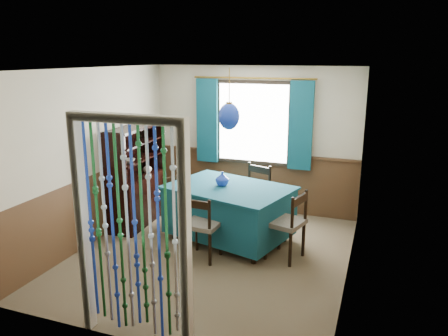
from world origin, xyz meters
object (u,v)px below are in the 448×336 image
at_px(chair_far, 253,194).
at_px(chair_right, 287,223).
at_px(chair_near, 202,225).
at_px(sideboard, 137,190).
at_px(vase_sideboard, 147,167).
at_px(dining_table, 229,210).
at_px(chair_left, 178,200).
at_px(pendant_lamp, 229,116).
at_px(vase_table, 222,179).
at_px(bowl_shelf, 128,161).

distance_m(chair_far, chair_right, 1.27).
height_order(chair_near, sideboard, sideboard).
bearing_deg(vase_sideboard, chair_right, -15.87).
relative_size(dining_table, sideboard, 1.23).
xyz_separation_m(chair_left, sideboard, (-0.71, -0.06, 0.12)).
height_order(sideboard, pendant_lamp, pendant_lamp).
distance_m(chair_left, vase_table, 0.96).
height_order(chair_far, vase_table, vase_table).
bearing_deg(chair_far, vase_table, 88.38).
bearing_deg(sideboard, bowl_shelf, -81.42).
bearing_deg(vase_table, pendant_lamp, -13.46).
height_order(chair_left, vase_table, vase_table).
bearing_deg(chair_near, bowl_shelf, 162.47).
height_order(dining_table, chair_right, chair_right).
bearing_deg(vase_sideboard, vase_table, -14.72).
relative_size(chair_far, chair_left, 1.17).
relative_size(chair_near, sideboard, 0.57).
relative_size(chair_right, vase_sideboard, 5.74).
relative_size(dining_table, bowl_shelf, 8.43).
height_order(chair_right, vase_table, vase_table).
distance_m(sideboard, vase_sideboard, 0.42).
distance_m(chair_far, pendant_lamp, 1.51).
relative_size(pendant_lamp, vase_sideboard, 5.10).
bearing_deg(dining_table, pendant_lamp, -48.30).
bearing_deg(pendant_lamp, vase_sideboard, 165.37).
bearing_deg(sideboard, vase_sideboard, 74.40).
relative_size(dining_table, vase_table, 10.39).
distance_m(dining_table, pendant_lamp, 1.37).
bearing_deg(bowl_shelf, chair_far, 26.29).
bearing_deg(bowl_shelf, pendant_lamp, 5.43).
bearing_deg(bowl_shelf, chair_right, -3.47).
relative_size(dining_table, pendant_lamp, 2.33).
distance_m(chair_near, vase_table, 0.85).
bearing_deg(vase_table, sideboard, 175.53).
height_order(chair_left, chair_right, chair_right).
distance_m(chair_right, pendant_lamp, 1.66).
relative_size(chair_far, bowl_shelf, 4.20).
xyz_separation_m(chair_far, chair_right, (0.77, -1.00, -0.02)).
relative_size(chair_right, sideboard, 0.60).
height_order(dining_table, pendant_lamp, pendant_lamp).
bearing_deg(dining_table, chair_left, -177.15).
distance_m(dining_table, vase_table, 0.46).
height_order(dining_table, sideboard, sideboard).
distance_m(chair_far, sideboard, 1.87).
distance_m(sideboard, bowl_shelf, 0.63).
bearing_deg(dining_table, chair_near, -85.55).
bearing_deg(vase_sideboard, dining_table, -14.63).
height_order(chair_far, vase_sideboard, chair_far).
bearing_deg(vase_table, bowl_shelf, -173.11).
bearing_deg(vase_sideboard, sideboard, -102.73).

